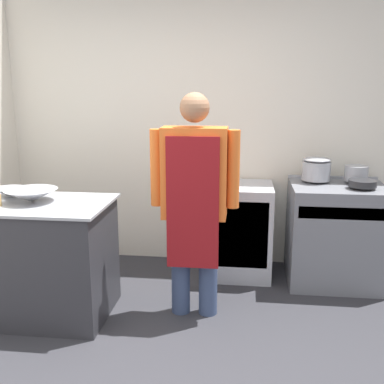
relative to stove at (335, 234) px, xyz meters
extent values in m
cube|color=silver|center=(-1.31, 0.41, 0.91)|extent=(8.00, 0.05, 2.70)
cube|color=#2D2D33|center=(-2.40, -0.86, -0.01)|extent=(1.20, 0.68, 0.85)
cube|color=#9EA0A8|center=(-2.40, -0.86, 0.43)|extent=(1.25, 0.71, 0.02)
cube|color=slate|center=(0.00, 0.00, 0.00)|extent=(0.80, 0.66, 0.87)
cube|color=#9EA0A8|center=(0.00, -0.32, 0.28)|extent=(0.74, 0.03, 0.10)
cube|color=#9EA0A8|center=(0.00, 0.32, 0.44)|extent=(0.80, 0.03, 0.02)
cube|color=silver|center=(-0.83, 0.08, -0.02)|extent=(0.57, 0.57, 0.84)
cube|color=silver|center=(-0.83, -0.20, 0.02)|extent=(0.48, 0.02, 0.59)
cylinder|color=#38476B|center=(-1.27, -0.72, -0.06)|extent=(0.14, 0.14, 0.76)
cylinder|color=#38476B|center=(-1.06, -0.72, -0.06)|extent=(0.14, 0.14, 0.76)
cube|color=orange|center=(-1.16, -0.72, 0.65)|extent=(0.46, 0.22, 0.66)
cube|color=maroon|center=(-1.16, -0.84, 0.45)|extent=(0.37, 0.02, 0.95)
cylinder|color=orange|center=(-1.44, -0.72, 0.68)|extent=(0.09, 0.09, 0.56)
cylinder|color=orange|center=(-0.89, -0.72, 0.68)|extent=(0.09, 0.09, 0.56)
sphere|color=#9E7051|center=(-1.16, -0.72, 1.11)|extent=(0.21, 0.21, 0.21)
cone|color=#9EA0A8|center=(-2.35, -0.84, 0.48)|extent=(0.38, 0.38, 0.09)
cone|color=#9EA0A8|center=(-2.60, -0.69, 0.47)|extent=(0.25, 0.25, 0.06)
cylinder|color=#9EA0A8|center=(-0.18, 0.12, 0.54)|extent=(0.25, 0.25, 0.16)
ellipsoid|color=#9EA0A8|center=(-0.18, 0.12, 0.64)|extent=(0.24, 0.24, 0.04)
cylinder|color=#262628|center=(0.16, -0.12, 0.48)|extent=(0.23, 0.23, 0.05)
cylinder|color=#9EA0A8|center=(0.16, 0.12, 0.52)|extent=(0.20, 0.20, 0.13)
camera|label=1|loc=(-0.81, -3.86, 1.25)|focal=42.00mm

